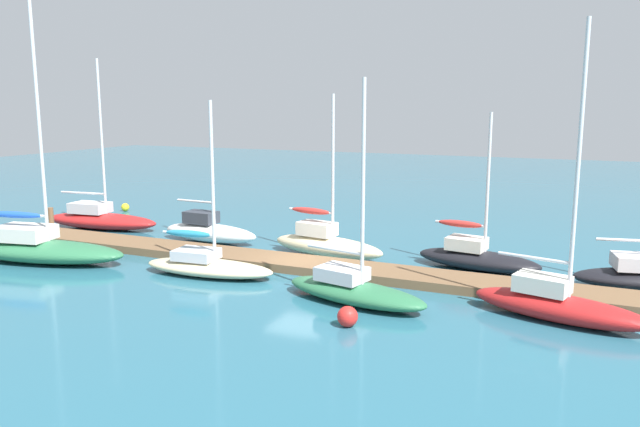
{
  "coord_description": "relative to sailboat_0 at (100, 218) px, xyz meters",
  "views": [
    {
      "loc": [
        10.8,
        -22.29,
        6.73
      ],
      "look_at": [
        0.0,
        2.0,
        2.0
      ],
      "focal_mm": 34.4,
      "sensor_mm": 36.0,
      "label": 1
    }
  ],
  "objects": [
    {
      "name": "ground_plane",
      "position": [
        13.69,
        -3.01,
        -0.58
      ],
      "size": [
        120.0,
        120.0,
        0.0
      ],
      "primitive_type": "plane",
      "color": "#286075"
    },
    {
      "name": "dock_pier",
      "position": [
        13.69,
        -3.01,
        -0.41
      ],
      "size": [
        30.8,
        2.08,
        0.35
      ],
      "primitive_type": "cube",
      "color": "brown",
      "rests_on": "ground_plane"
    },
    {
      "name": "dock_piling_near_end",
      "position": [
        -1.31,
        -2.13,
        0.12
      ],
      "size": [
        0.28,
        0.28,
        1.41
      ],
      "primitive_type": "cylinder",
      "color": "brown",
      "rests_on": "ground_plane"
    },
    {
      "name": "sailboat_0",
      "position": [
        0.0,
        0.0,
        0.0
      ],
      "size": [
        6.95,
        2.68,
        9.12
      ],
      "rotation": [
        0.0,
        0.0,
        0.12
      ],
      "color": "#B21E1E",
      "rests_on": "ground_plane"
    },
    {
      "name": "sailboat_1",
      "position": [
        2.81,
        -6.61,
        0.09
      ],
      "size": [
        8.17,
        3.66,
        12.97
      ],
      "rotation": [
        0.0,
        0.0,
        0.18
      ],
      "color": "#2D7047",
      "rests_on": "ground_plane"
    },
    {
      "name": "sailboat_2",
      "position": [
        7.34,
        -0.31,
        0.01
      ],
      "size": [
        5.34,
        1.66,
        6.95
      ],
      "rotation": [
        0.0,
        0.0,
        -0.04
      ],
      "color": "white",
      "rests_on": "ground_plane"
    },
    {
      "name": "sailboat_3",
      "position": [
        10.72,
        -5.46,
        -0.12
      ],
      "size": [
        5.67,
        2.28,
        6.9
      ],
      "rotation": [
        0.0,
        0.0,
        0.09
      ],
      "color": "beige",
      "rests_on": "ground_plane"
    },
    {
      "name": "sailboat_4",
      "position": [
        13.83,
        -0.7,
        0.05
      ],
      "size": [
        5.72,
        2.33,
        7.2
      ],
      "rotation": [
        0.0,
        0.0,
        -0.16
      ],
      "color": "beige",
      "rests_on": "ground_plane"
    },
    {
      "name": "sailboat_5",
      "position": [
        17.31,
        -6.31,
        -0.09
      ],
      "size": [
        5.66,
        2.83,
        7.61
      ],
      "rotation": [
        0.0,
        0.0,
        -0.21
      ],
      "color": "#2D7047",
      "rests_on": "ground_plane"
    },
    {
      "name": "sailboat_6",
      "position": [
        20.4,
        -0.18,
        -0.03
      ],
      "size": [
        5.31,
        2.38,
        6.45
      ],
      "rotation": [
        0.0,
        0.0,
        -0.14
      ],
      "color": "black",
      "rests_on": "ground_plane"
    },
    {
      "name": "sailboat_7",
      "position": [
        23.8,
        -5.37,
        0.01
      ],
      "size": [
        5.67,
        2.74,
        9.23
      ],
      "rotation": [
        0.0,
        0.0,
        -0.24
      ],
      "color": "#B21E1E",
      "rests_on": "ground_plane"
    },
    {
      "name": "mooring_buoy_red",
      "position": [
        17.97,
        -8.56,
        -0.26
      ],
      "size": [
        0.65,
        0.65,
        0.65
      ],
      "primitive_type": "sphere",
      "color": "red",
      "rests_on": "ground_plane"
    },
    {
      "name": "mooring_buoy_yellow",
      "position": [
        -2.67,
        5.0,
        -0.33
      ],
      "size": [
        0.5,
        0.5,
        0.5
      ],
      "primitive_type": "sphere",
      "color": "yellow",
      "rests_on": "ground_plane"
    }
  ]
}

